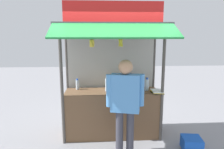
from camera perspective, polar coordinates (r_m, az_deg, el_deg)
name	(u,v)px	position (r m, az deg, el deg)	size (l,w,h in m)	color
ground_plane	(112,134)	(4.66, 0.00, -16.08)	(20.00, 20.00, 0.00)	gray
stall_counter	(112,113)	(4.47, 0.00, -10.55)	(1.93, 0.62, 0.96)	brown
stall_structure	(112,60)	(4.27, -0.06, 4.02)	(2.13, 1.44, 2.68)	#4C4742
water_bottle_center	(138,83)	(4.53, 7.20, -2.39)	(0.07, 0.07, 0.25)	silver
water_bottle_back_left	(107,85)	(4.29, -1.34, -2.77)	(0.08, 0.08, 0.29)	silver
water_bottle_back_right	(77,84)	(4.49, -9.52, -2.70)	(0.06, 0.06, 0.23)	silver
water_bottle_mid_left	(120,82)	(4.43, 2.25, -2.21)	(0.09, 0.09, 0.32)	silver
water_bottle_front_left	(147,85)	(4.39, 9.59, -2.74)	(0.08, 0.08, 0.27)	silver
magazine_stack_right	(157,92)	(4.27, 12.31, -4.61)	(0.25, 0.33, 0.05)	black
magazine_stack_far_right	(113,93)	(4.10, 0.23, -5.08)	(0.23, 0.32, 0.04)	yellow
banana_bunch_inner_left	(92,43)	(3.75, -5.59, 8.61)	(0.10, 0.10, 0.31)	#332D23
banana_bunch_inner_right	(121,42)	(3.77, 2.42, 8.86)	(0.10, 0.10, 0.30)	#332D23
vendor_person	(125,99)	(3.55, 3.65, -6.87)	(0.65, 0.32, 1.71)	#383842
plastic_crate	(192,144)	(4.32, 21.05, -17.35)	(0.34, 0.34, 0.24)	#194CB2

